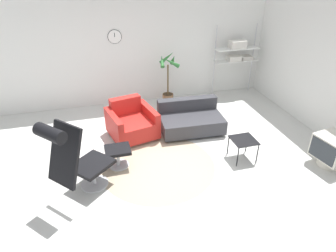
% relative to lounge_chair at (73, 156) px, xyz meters
% --- Properties ---
extents(ground_plane, '(12.00, 12.00, 0.00)m').
position_rel_lounge_chair_xyz_m(ground_plane, '(1.45, 0.54, -0.76)').
color(ground_plane, silver).
extents(wall_back, '(12.00, 0.09, 2.80)m').
position_rel_lounge_chair_xyz_m(wall_back, '(1.45, 3.30, 0.64)').
color(wall_back, silver).
rests_on(wall_back, ground_plane).
extents(round_rug, '(2.04, 2.04, 0.01)m').
position_rel_lounge_chair_xyz_m(round_rug, '(1.35, 0.42, -0.75)').
color(round_rug, tan).
rests_on(round_rug, ground_plane).
extents(lounge_chair, '(1.06, 1.02, 1.36)m').
position_rel_lounge_chair_xyz_m(lounge_chair, '(0.00, 0.00, 0.00)').
color(lounge_chair, '#BCBCC1').
rests_on(lounge_chair, ground_plane).
extents(ottoman, '(0.44, 0.37, 0.36)m').
position_rel_lounge_chair_xyz_m(ottoman, '(0.68, 0.61, -0.50)').
color(ottoman, '#BCBCC1').
rests_on(ottoman, ground_plane).
extents(armchair_red, '(1.04, 1.03, 0.75)m').
position_rel_lounge_chair_xyz_m(armchair_red, '(1.08, 1.57, -0.48)').
color(armchair_red, silver).
rests_on(armchair_red, ground_plane).
extents(couch_low, '(1.34, 0.92, 0.61)m').
position_rel_lounge_chair_xyz_m(couch_low, '(2.33, 1.50, -0.53)').
color(couch_low, black).
rests_on(couch_low, ground_plane).
extents(side_table, '(0.43, 0.43, 0.41)m').
position_rel_lounge_chair_xyz_m(side_table, '(2.89, 0.23, -0.39)').
color(side_table, black).
rests_on(side_table, ground_plane).
extents(crt_television, '(0.60, 0.63, 0.58)m').
position_rel_lounge_chair_xyz_m(crt_television, '(4.29, -0.37, -0.44)').
color(crt_television, beige).
rests_on(crt_television, ground_plane).
extents(potted_plant, '(0.46, 0.49, 1.32)m').
position_rel_lounge_chair_xyz_m(potted_plant, '(2.21, 2.82, -0.20)').
color(potted_plant, brown).
rests_on(potted_plant, ground_plane).
extents(shelf_unit, '(1.15, 0.28, 1.80)m').
position_rel_lounge_chair_xyz_m(shelf_unit, '(4.09, 3.01, 0.37)').
color(shelf_unit, '#BCBCC1').
rests_on(shelf_unit, ground_plane).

